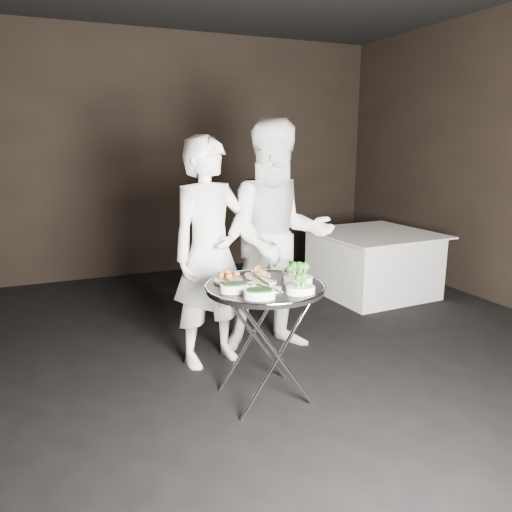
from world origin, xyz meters
name	(u,v)px	position (x,y,z in m)	size (l,w,h in m)	color
floor	(272,394)	(0.00, 0.00, -0.03)	(6.00, 7.00, 0.05)	black
wall_back	(155,156)	(0.00, 3.52, 1.50)	(6.00, 0.05, 3.00)	black
tray_stand	(265,337)	(-0.08, -0.06, 0.43)	(0.52, 0.44, 0.77)	silver
serving_tray	(265,287)	(-0.08, -0.06, 0.78)	(0.78, 0.78, 0.04)	black
potato_plate_a	(228,278)	(-0.28, 0.10, 0.82)	(0.19, 0.19, 0.07)	beige
potato_plate_b	(258,273)	(-0.05, 0.15, 0.82)	(0.19, 0.19, 0.07)	beige
greens_bowl	(290,273)	(0.16, 0.07, 0.82)	(0.11, 0.11, 0.06)	white
asparagus_plate_a	(262,282)	(-0.09, -0.04, 0.81)	(0.20, 0.11, 0.04)	white
asparagus_plate_b	(269,289)	(-0.12, -0.20, 0.81)	(0.21, 0.16, 0.04)	white
spinach_bowl_a	(235,286)	(-0.31, -0.12, 0.82)	(0.20, 0.15, 0.08)	white
spinach_bowl_b	(259,293)	(-0.22, -0.30, 0.82)	(0.22, 0.18, 0.08)	white
broccoli_bowl_a	(298,279)	(0.12, -0.12, 0.83)	(0.20, 0.15, 0.08)	white
broccoli_bowl_b	(300,288)	(0.04, -0.30, 0.82)	(0.20, 0.17, 0.07)	white
serving_utensils	(263,275)	(-0.07, 0.01, 0.84)	(0.59, 0.43, 0.01)	silver
waiter_left	(210,253)	(-0.23, 0.63, 0.87)	(0.63, 0.42, 1.74)	white
waiter_right	(278,238)	(0.36, 0.66, 0.93)	(0.90, 0.71, 1.86)	white
dining_table	(373,263)	(1.99, 1.61, 0.35)	(1.23, 1.23, 0.70)	silver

